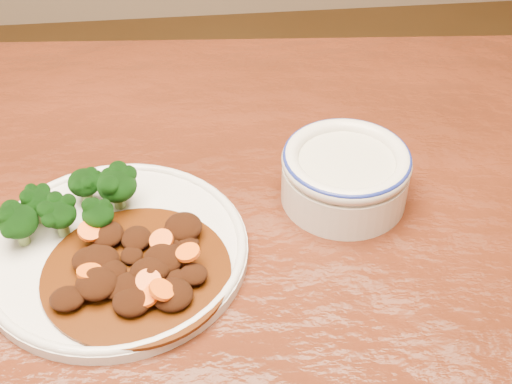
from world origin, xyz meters
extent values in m
cube|color=#4E1D0D|center=(0.00, 0.00, 0.73)|extent=(1.56, 1.01, 0.04)
cylinder|color=silver|center=(-0.03, 0.01, 0.76)|extent=(0.26, 0.26, 0.01)
torus|color=silver|center=(-0.03, 0.01, 0.76)|extent=(0.26, 0.26, 0.01)
cylinder|color=#79994F|center=(-0.04, 0.03, 0.77)|extent=(0.01, 0.01, 0.02)
ellipsoid|color=black|center=(-0.04, 0.03, 0.79)|extent=(0.03, 0.03, 0.03)
cylinder|color=#79994F|center=(-0.08, 0.04, 0.77)|extent=(0.01, 0.01, 0.02)
ellipsoid|color=black|center=(-0.08, 0.04, 0.79)|extent=(0.03, 0.03, 0.03)
cylinder|color=#79994F|center=(-0.10, 0.06, 0.77)|extent=(0.01, 0.01, 0.02)
ellipsoid|color=black|center=(-0.10, 0.06, 0.79)|extent=(0.03, 0.03, 0.03)
cylinder|color=#79994F|center=(-0.06, 0.08, 0.77)|extent=(0.01, 0.01, 0.02)
ellipsoid|color=black|center=(-0.06, 0.08, 0.79)|extent=(0.03, 0.03, 0.03)
cylinder|color=#79994F|center=(-0.02, 0.07, 0.77)|extent=(0.01, 0.01, 0.02)
ellipsoid|color=black|center=(-0.02, 0.07, 0.79)|extent=(0.04, 0.04, 0.03)
cylinder|color=#79994F|center=(-0.12, 0.03, 0.77)|extent=(0.01, 0.01, 0.02)
ellipsoid|color=black|center=(-0.12, 0.03, 0.79)|extent=(0.04, 0.04, 0.03)
cylinder|color=#441C07|center=(0.00, -0.03, 0.76)|extent=(0.18, 0.18, 0.00)
ellipsoid|color=black|center=(0.03, -0.01, 0.77)|extent=(0.03, 0.03, 0.01)
ellipsoid|color=black|center=(-0.02, -0.05, 0.77)|extent=(0.03, 0.03, 0.01)
ellipsoid|color=black|center=(-0.01, -0.05, 0.77)|extent=(0.04, 0.04, 0.02)
ellipsoid|color=black|center=(-0.04, -0.01, 0.77)|extent=(0.03, 0.03, 0.01)
ellipsoid|color=black|center=(0.05, 0.00, 0.77)|extent=(0.02, 0.02, 0.01)
ellipsoid|color=black|center=(0.00, -0.05, 0.77)|extent=(0.02, 0.02, 0.01)
ellipsoid|color=black|center=(-0.03, 0.02, 0.78)|extent=(0.03, 0.03, 0.02)
ellipsoid|color=black|center=(-0.06, -0.06, 0.77)|extent=(0.03, 0.03, 0.02)
ellipsoid|color=black|center=(0.05, 0.00, 0.77)|extent=(0.02, 0.02, 0.01)
ellipsoid|color=black|center=(-0.04, -0.02, 0.77)|extent=(0.04, 0.04, 0.02)
ellipsoid|color=black|center=(0.01, -0.04, 0.78)|extent=(0.04, 0.03, 0.02)
ellipsoid|color=black|center=(0.04, 0.02, 0.78)|extent=(0.04, 0.04, 0.02)
ellipsoid|color=black|center=(-0.01, -0.01, 0.77)|extent=(0.02, 0.02, 0.01)
ellipsoid|color=black|center=(-0.01, -0.07, 0.77)|extent=(0.04, 0.03, 0.02)
ellipsoid|color=black|center=(0.03, -0.07, 0.77)|extent=(0.04, 0.04, 0.02)
ellipsoid|color=black|center=(-0.04, -0.05, 0.78)|extent=(0.04, 0.04, 0.02)
ellipsoid|color=black|center=(0.04, -0.04, 0.77)|extent=(0.02, 0.02, 0.01)
ellipsoid|color=black|center=(-0.05, -0.02, 0.77)|extent=(0.03, 0.03, 0.01)
ellipsoid|color=black|center=(0.02, -0.02, 0.78)|extent=(0.04, 0.04, 0.02)
ellipsoid|color=black|center=(0.05, -0.04, 0.77)|extent=(0.03, 0.03, 0.01)
ellipsoid|color=black|center=(0.02, 0.00, 0.78)|extent=(0.03, 0.03, 0.01)
ellipsoid|color=black|center=(-0.03, -0.03, 0.77)|extent=(0.03, 0.03, 0.02)
ellipsoid|color=black|center=(0.00, 0.01, 0.77)|extent=(0.03, 0.03, 0.02)
cylinder|color=#F0550D|center=(0.02, -0.07, 0.78)|extent=(0.03, 0.03, 0.02)
cylinder|color=#F0550D|center=(0.02, 0.00, 0.78)|extent=(0.03, 0.03, 0.01)
cylinder|color=#F0550D|center=(0.01, -0.07, 0.78)|extent=(0.03, 0.03, 0.01)
cylinder|color=#F0550D|center=(-0.04, -0.04, 0.78)|extent=(0.03, 0.03, 0.01)
cylinder|color=#F0550D|center=(-0.05, 0.02, 0.78)|extent=(0.03, 0.03, 0.01)
cylinder|color=#F0550D|center=(0.05, -0.02, 0.78)|extent=(0.03, 0.03, 0.01)
cylinder|color=#F0550D|center=(0.01, -0.05, 0.78)|extent=(0.03, 0.03, 0.01)
cylinder|color=silver|center=(0.22, 0.08, 0.77)|extent=(0.14, 0.14, 0.04)
cylinder|color=beige|center=(0.22, 0.08, 0.80)|extent=(0.10, 0.10, 0.01)
torus|color=silver|center=(0.22, 0.08, 0.80)|extent=(0.14, 0.14, 0.02)
torus|color=navy|center=(0.22, 0.08, 0.81)|extent=(0.14, 0.14, 0.01)
camera|label=1|loc=(0.06, -0.50, 1.27)|focal=50.00mm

